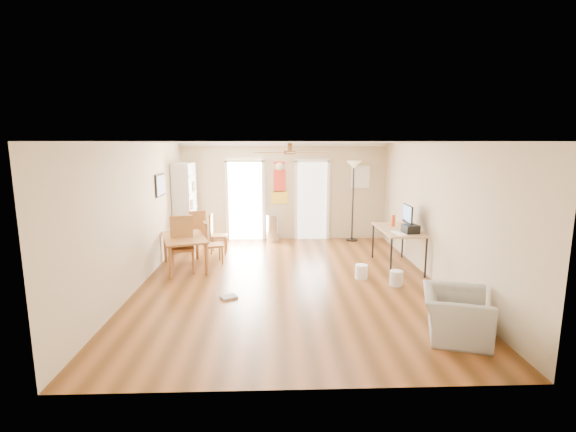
{
  "coord_description": "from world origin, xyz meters",
  "views": [
    {
      "loc": [
        -0.28,
        -7.43,
        2.58
      ],
      "look_at": [
        0.0,
        0.6,
        1.15
      ],
      "focal_mm": 25.42,
      "sensor_mm": 36.0,
      "label": 1
    }
  ],
  "objects_px": {
    "bookshelf": "(185,205)",
    "dining_chair_right_a": "(219,234)",
    "computer_desk": "(397,248)",
    "armchair": "(455,315)",
    "wastebasket_b": "(396,278)",
    "wastebasket_a": "(361,272)",
    "torchiere_lamp": "(353,201)",
    "printer": "(411,229)",
    "dining_chair_near": "(182,245)",
    "dining_chair_right_b": "(213,243)",
    "dining_chair_far": "(197,229)",
    "dining_table": "(185,253)",
    "trash_can": "(273,228)"
  },
  "relations": [
    {
      "from": "bookshelf",
      "to": "dining_chair_right_a",
      "type": "height_order",
      "value": "bookshelf"
    },
    {
      "from": "dining_chair_far",
      "to": "torchiere_lamp",
      "type": "bearing_deg",
      "value": 172.2
    },
    {
      "from": "bookshelf",
      "to": "trash_can",
      "type": "distance_m",
      "value": 2.34
    },
    {
      "from": "dining_chair_right_b",
      "to": "armchair",
      "type": "relative_size",
      "value": 0.95
    },
    {
      "from": "armchair",
      "to": "wastebasket_a",
      "type": "bearing_deg",
      "value": 35.67
    },
    {
      "from": "bookshelf",
      "to": "printer",
      "type": "xyz_separation_m",
      "value": [
        4.97,
        -2.34,
        -0.15
      ]
    },
    {
      "from": "armchair",
      "to": "dining_table",
      "type": "bearing_deg",
      "value": 71.6
    },
    {
      "from": "printer",
      "to": "wastebasket_a",
      "type": "bearing_deg",
      "value": -166.5
    },
    {
      "from": "dining_table",
      "to": "wastebasket_b",
      "type": "relative_size",
      "value": 4.85
    },
    {
      "from": "torchiere_lamp",
      "to": "armchair",
      "type": "xyz_separation_m",
      "value": [
        0.33,
        -5.59,
        -0.75
      ]
    },
    {
      "from": "bookshelf",
      "to": "dining_chair_far",
      "type": "distance_m",
      "value": 0.7
    },
    {
      "from": "trash_can",
      "to": "printer",
      "type": "relative_size",
      "value": 2.25
    },
    {
      "from": "dining_chair_right_b",
      "to": "computer_desk",
      "type": "distance_m",
      "value": 3.94
    },
    {
      "from": "dining_chair_right_a",
      "to": "dining_chair_far",
      "type": "bearing_deg",
      "value": 52.34
    },
    {
      "from": "computer_desk",
      "to": "printer",
      "type": "xyz_separation_m",
      "value": [
        0.13,
        -0.37,
        0.49
      ]
    },
    {
      "from": "dining_chair_right_a",
      "to": "bookshelf",
      "type": "bearing_deg",
      "value": 51.88
    },
    {
      "from": "dining_chair_right_a",
      "to": "wastebasket_a",
      "type": "bearing_deg",
      "value": -124.69
    },
    {
      "from": "bookshelf",
      "to": "dining_table",
      "type": "bearing_deg",
      "value": -61.21
    },
    {
      "from": "bookshelf",
      "to": "wastebasket_a",
      "type": "distance_m",
      "value": 4.86
    },
    {
      "from": "dining_chair_far",
      "to": "wastebasket_b",
      "type": "height_order",
      "value": "dining_chair_far"
    },
    {
      "from": "bookshelf",
      "to": "torchiere_lamp",
      "type": "bearing_deg",
      "value": 23.64
    },
    {
      "from": "torchiere_lamp",
      "to": "wastebasket_a",
      "type": "xyz_separation_m",
      "value": [
        -0.42,
        -3.16,
        -0.93
      ]
    },
    {
      "from": "dining_chair_near",
      "to": "dining_chair_far",
      "type": "relative_size",
      "value": 1.15
    },
    {
      "from": "dining_table",
      "to": "computer_desk",
      "type": "xyz_separation_m",
      "value": [
        4.47,
        -0.06,
        0.07
      ]
    },
    {
      "from": "dining_table",
      "to": "dining_chair_near",
      "type": "distance_m",
      "value": 0.34
    },
    {
      "from": "bookshelf",
      "to": "armchair",
      "type": "xyz_separation_m",
      "value": [
        4.67,
        -5.15,
        -0.74
      ]
    },
    {
      "from": "dining_table",
      "to": "dining_chair_far",
      "type": "relative_size",
      "value": 1.39
    },
    {
      "from": "dining_table",
      "to": "wastebasket_a",
      "type": "distance_m",
      "value": 3.65
    },
    {
      "from": "bookshelf",
      "to": "wastebasket_b",
      "type": "xyz_separation_m",
      "value": [
        4.48,
        -3.12,
        -0.91
      ]
    },
    {
      "from": "bookshelf",
      "to": "printer",
      "type": "relative_size",
      "value": 6.62
    },
    {
      "from": "bookshelf",
      "to": "dining_chair_near",
      "type": "bearing_deg",
      "value": -62.17
    },
    {
      "from": "dining_chair_near",
      "to": "torchiere_lamp",
      "type": "relative_size",
      "value": 0.52
    },
    {
      "from": "printer",
      "to": "bookshelf",
      "type": "bearing_deg",
      "value": 148.65
    },
    {
      "from": "dining_table",
      "to": "computer_desk",
      "type": "height_order",
      "value": "computer_desk"
    },
    {
      "from": "dining_table",
      "to": "dining_chair_right_a",
      "type": "distance_m",
      "value": 1.33
    },
    {
      "from": "dining_chair_far",
      "to": "dining_chair_right_b",
      "type": "bearing_deg",
      "value": 96.76
    },
    {
      "from": "torchiere_lamp",
      "to": "printer",
      "type": "xyz_separation_m",
      "value": [
        0.63,
        -2.78,
        -0.17
      ]
    },
    {
      "from": "dining_table",
      "to": "torchiere_lamp",
      "type": "bearing_deg",
      "value": 30.62
    },
    {
      "from": "wastebasket_a",
      "to": "armchair",
      "type": "relative_size",
      "value": 0.29
    },
    {
      "from": "dining_chair_right_a",
      "to": "dining_chair_right_b",
      "type": "xyz_separation_m",
      "value": [
        0.0,
        -0.86,
        -0.02
      ]
    },
    {
      "from": "computer_desk",
      "to": "armchair",
      "type": "bearing_deg",
      "value": -93.03
    },
    {
      "from": "trash_can",
      "to": "wastebasket_b",
      "type": "height_order",
      "value": "trash_can"
    },
    {
      "from": "torchiere_lamp",
      "to": "wastebasket_b",
      "type": "height_order",
      "value": "torchiere_lamp"
    },
    {
      "from": "wastebasket_a",
      "to": "dining_chair_near",
      "type": "bearing_deg",
      "value": 171.23
    },
    {
      "from": "dining_chair_far",
      "to": "computer_desk",
      "type": "distance_m",
      "value": 4.83
    },
    {
      "from": "dining_chair_near",
      "to": "armchair",
      "type": "distance_m",
      "value": 5.23
    },
    {
      "from": "dining_chair_right_a",
      "to": "printer",
      "type": "distance_m",
      "value": 4.39
    },
    {
      "from": "dining_chair_far",
      "to": "wastebasket_a",
      "type": "height_order",
      "value": "dining_chair_far"
    },
    {
      "from": "dining_table",
      "to": "dining_chair_right_a",
      "type": "xyz_separation_m",
      "value": [
        0.55,
        1.21,
        0.13
      ]
    },
    {
      "from": "dining_chair_right_a",
      "to": "wastebasket_b",
      "type": "bearing_deg",
      "value": -124.99
    }
  ]
}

